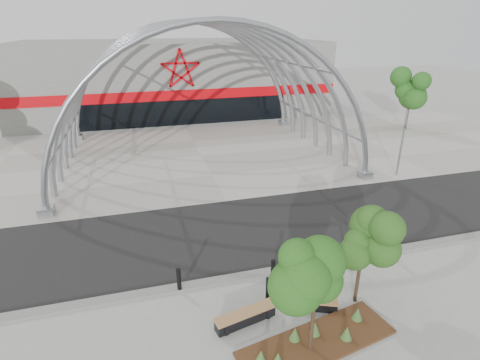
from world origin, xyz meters
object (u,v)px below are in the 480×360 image
object	(u,v)px
street_tree_1	(364,235)
bench_1	(311,304)
bollard_2	(273,272)
bench_0	(245,317)
street_tree_0	(317,279)
signal_pole	(402,142)

from	to	relation	value
street_tree_1	bench_1	xyz separation A→B (m)	(-1.83, 0.06, -2.69)
bollard_2	street_tree_1	bearing A→B (deg)	-34.29
street_tree_1	bench_0	bearing A→B (deg)	179.61
street_tree_0	street_tree_1	bearing A→B (deg)	32.39
street_tree_0	bench_1	world-z (taller)	street_tree_0
street_tree_0	bollard_2	size ratio (longest dim) A/B	3.57
street_tree_0	street_tree_1	distance (m)	3.19
street_tree_0	bench_0	xyz separation A→B (m)	(-1.68, 1.74, -2.59)
signal_pole	bench_0	bearing A→B (deg)	-143.25
signal_pole	street_tree_1	world-z (taller)	signal_pole
street_tree_1	bollard_2	xyz separation A→B (m)	(-2.68, 1.83, -2.33)
street_tree_1	signal_pole	bearing A→B (deg)	47.35
bench_1	street_tree_1	bearing A→B (deg)	-1.84
signal_pole	street_tree_1	xyz separation A→B (m)	(-9.72, -10.55, 0.48)
street_tree_1	bench_0	world-z (taller)	street_tree_1
signal_pole	street_tree_0	size ratio (longest dim) A/B	1.17
bench_0	signal_pole	bearing A→B (deg)	36.75
street_tree_0	bench_1	distance (m)	3.28
bollard_2	bench_1	bearing A→B (deg)	-64.28
bench_1	street_tree_0	bearing A→B (deg)	-116.09
bench_0	street_tree_0	bearing A→B (deg)	-46.04
street_tree_0	street_tree_1	size ratio (longest dim) A/B	0.98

